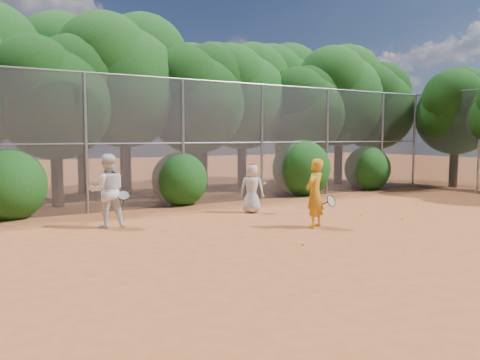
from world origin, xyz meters
TOP-DOWN VIEW (x-y plane):
  - ground at (0.00, 0.00)m, footprint 80.00×80.00m
  - fence_back at (-0.12, 6.00)m, footprint 20.05×0.09m
  - fence_side at (10.00, 3.00)m, footprint 0.09×6.09m
  - tree_2 at (-4.45, 7.83)m, footprint 3.99×3.47m
  - tree_3 at (-1.94, 8.84)m, footprint 4.89×4.26m
  - tree_4 at (0.55, 8.24)m, footprint 4.19×3.64m
  - tree_5 at (3.06, 9.04)m, footprint 4.51×3.92m
  - tree_6 at (5.55, 8.03)m, footprint 3.86×3.36m
  - tree_7 at (8.06, 8.64)m, footprint 4.77×4.14m
  - tree_8 at (10.05, 8.34)m, footprint 4.25×3.70m
  - tree_10 at (-2.93, 11.05)m, footprint 5.15×4.48m
  - tree_11 at (2.06, 10.64)m, footprint 4.64×4.03m
  - tree_12 at (6.56, 11.24)m, footprint 5.02×4.37m
  - tree_13 at (11.45, 5.03)m, footprint 3.86×3.36m
  - bush_0 at (-6.00, 6.30)m, footprint 2.00×2.00m
  - bush_1 at (-1.00, 6.30)m, footprint 1.80×1.80m
  - bush_2 at (4.00, 6.30)m, footprint 2.20×2.20m
  - bush_3 at (7.50, 6.30)m, footprint 1.90×1.90m
  - player_yellow at (0.22, 1.02)m, footprint 0.87×0.61m
  - player_teen at (0.12, 3.69)m, footprint 0.81×0.81m
  - player_white at (-4.06, 3.64)m, footprint 0.97×0.86m
  - ball_0 at (2.85, 3.77)m, footprint 0.07×0.07m
  - ball_1 at (2.90, 0.62)m, footprint 0.07×0.07m
  - ball_2 at (2.52, 1.73)m, footprint 0.07×0.07m
  - ball_3 at (-1.20, -0.32)m, footprint 0.07×0.07m
  - ball_4 at (3.84, 4.44)m, footprint 0.07×0.07m

SIDE VIEW (x-z plane):
  - ground at x=0.00m, z-range 0.00..0.00m
  - ball_0 at x=2.85m, z-range 0.00..0.07m
  - ball_1 at x=2.90m, z-range 0.00..0.07m
  - ball_2 at x=2.52m, z-range 0.00..0.07m
  - ball_3 at x=-1.20m, z-range 0.00..0.07m
  - ball_4 at x=3.84m, z-range 0.00..0.07m
  - player_teen at x=0.12m, z-range 0.00..1.44m
  - player_yellow at x=0.22m, z-range 0.00..1.67m
  - player_white at x=-4.06m, z-range 0.00..1.79m
  - bush_1 at x=-1.00m, z-range 0.00..1.80m
  - bush_3 at x=7.50m, z-range 0.00..1.90m
  - bush_0 at x=-6.00m, z-range 0.00..2.00m
  - bush_2 at x=4.00m, z-range 0.00..2.20m
  - fence_side at x=10.00m, z-range 0.04..4.06m
  - fence_back at x=-0.12m, z-range 0.04..4.06m
  - tree_6 at x=5.55m, z-range 0.82..6.11m
  - tree_13 at x=11.45m, z-range 0.82..6.11m
  - tree_2 at x=-4.45m, z-range 0.85..6.32m
  - tree_4 at x=0.55m, z-range 0.89..6.62m
  - tree_8 at x=10.05m, z-range 0.91..6.73m
  - tree_5 at x=3.06m, z-range 0.96..7.13m
  - tree_11 at x=2.06m, z-range 0.99..7.34m
  - tree_7 at x=8.06m, z-range 1.02..7.54m
  - tree_3 at x=-1.94m, z-range 1.04..7.75m
  - tree_12 at x=6.56m, z-range 1.07..7.95m
  - tree_10 at x=-2.93m, z-range 1.10..8.16m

